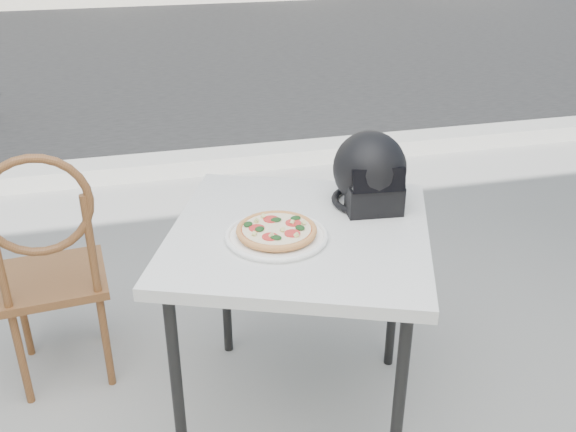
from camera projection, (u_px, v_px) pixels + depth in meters
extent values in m
cube|color=black|center=(120.00, 55.00, 7.98)|extent=(30.00, 8.00, 0.00)
cube|color=#9D9B93|center=(129.00, 169.00, 4.49)|extent=(30.00, 0.25, 0.12)
cube|color=silver|center=(299.00, 235.00, 2.10)|extent=(1.08, 1.08, 0.04)
cylinder|color=black|center=(177.00, 390.00, 2.02)|extent=(0.05, 0.05, 0.75)
cylinder|color=black|center=(398.00, 411.00, 1.93)|extent=(0.05, 0.05, 0.75)
cylinder|color=black|center=(225.00, 275.00, 2.63)|extent=(0.05, 0.05, 0.75)
cylinder|color=black|center=(395.00, 287.00, 2.54)|extent=(0.05, 0.05, 0.75)
cylinder|color=white|center=(277.00, 237.00, 2.03)|extent=(0.41, 0.41, 0.01)
torus|color=white|center=(277.00, 235.00, 2.03)|extent=(0.43, 0.43, 0.02)
cylinder|color=#DD9451|center=(277.00, 231.00, 2.02)|extent=(0.28, 0.28, 0.01)
torus|color=#DD9451|center=(277.00, 230.00, 2.02)|extent=(0.29, 0.29, 0.02)
cylinder|color=red|center=(277.00, 229.00, 2.02)|extent=(0.25, 0.25, 0.00)
cylinder|color=#FFEEC3|center=(277.00, 229.00, 2.02)|extent=(0.25, 0.25, 0.00)
cylinder|color=red|center=(293.00, 223.00, 2.05)|extent=(0.06, 0.06, 0.00)
cylinder|color=red|center=(271.00, 219.00, 2.07)|extent=(0.06, 0.06, 0.00)
cylinder|color=red|center=(257.00, 228.00, 2.02)|extent=(0.06, 0.06, 0.00)
cylinder|color=red|center=(270.00, 237.00, 1.96)|extent=(0.06, 0.06, 0.00)
cylinder|color=red|center=(292.00, 233.00, 1.98)|extent=(0.06, 0.06, 0.00)
ellipsoid|color=#153A16|center=(276.00, 220.00, 2.06)|extent=(0.04, 0.03, 0.01)
ellipsoid|color=#153A16|center=(260.00, 229.00, 2.01)|extent=(0.04, 0.05, 0.01)
ellipsoid|color=#153A16|center=(300.00, 228.00, 2.01)|extent=(0.04, 0.04, 0.01)
ellipsoid|color=#153A16|center=(276.00, 237.00, 1.96)|extent=(0.05, 0.04, 0.01)
ellipsoid|color=#153A16|center=(296.00, 218.00, 2.07)|extent=(0.04, 0.04, 0.01)
ellipsoid|color=#153A16|center=(248.00, 224.00, 2.04)|extent=(0.04, 0.04, 0.01)
cylinder|color=#DDDE87|center=(282.00, 230.00, 2.00)|extent=(0.02, 0.02, 0.02)
cylinder|color=#DDDE87|center=(256.00, 221.00, 2.05)|extent=(0.02, 0.02, 0.02)
cylinder|color=#DDDE87|center=(292.00, 222.00, 2.04)|extent=(0.02, 0.02, 0.02)
cylinder|color=#DDDE87|center=(263.00, 216.00, 2.08)|extent=(0.02, 0.02, 0.02)
cylinder|color=#DDDE87|center=(296.00, 235.00, 1.97)|extent=(0.02, 0.02, 0.02)
cylinder|color=#DDDE87|center=(254.00, 234.00, 1.97)|extent=(0.02, 0.02, 0.02)
cylinder|color=#DDDE87|center=(304.00, 223.00, 2.04)|extent=(0.02, 0.02, 0.02)
cylinder|color=#DDDE87|center=(272.00, 235.00, 1.96)|extent=(0.02, 0.02, 0.02)
ellipsoid|color=black|center=(370.00, 169.00, 2.21)|extent=(0.28, 0.29, 0.26)
cube|color=black|center=(374.00, 199.00, 2.18)|extent=(0.20, 0.11, 0.10)
torus|color=black|center=(368.00, 199.00, 2.27)|extent=(0.28, 0.28, 0.02)
cube|color=black|center=(379.00, 180.00, 2.11)|extent=(0.18, 0.05, 0.08)
cube|color=brown|center=(54.00, 279.00, 2.49)|extent=(0.42, 0.42, 0.03)
cylinder|color=brown|center=(99.00, 299.00, 2.76)|extent=(0.03, 0.03, 0.43)
cylinder|color=brown|center=(23.00, 312.00, 2.67)|extent=(0.03, 0.03, 0.43)
cylinder|color=brown|center=(106.00, 340.00, 2.50)|extent=(0.03, 0.03, 0.43)
cylinder|color=brown|center=(21.00, 357.00, 2.41)|extent=(0.03, 0.03, 0.43)
cylinder|color=brown|center=(91.00, 246.00, 2.30)|extent=(0.03, 0.03, 0.41)
torus|color=brown|center=(37.00, 206.00, 2.18)|extent=(0.38, 0.07, 0.38)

